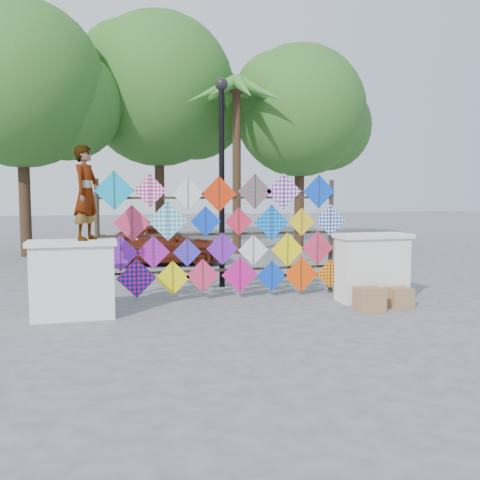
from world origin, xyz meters
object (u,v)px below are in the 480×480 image
(sedan, at_px, (160,243))
(lamppost, at_px, (222,162))
(kite_rack, at_px, (226,236))
(vendor_woman, at_px, (86,193))

(sedan, relative_size, lamppost, 0.80)
(kite_rack, height_order, sedan, kite_rack)
(vendor_woman, distance_m, lamppost, 3.59)
(kite_rack, relative_size, lamppost, 1.10)
(kite_rack, height_order, vendor_woman, vendor_woman)
(kite_rack, relative_size, sedan, 1.38)
(lamppost, bearing_deg, kite_rack, -99.77)
(sedan, bearing_deg, kite_rack, -163.74)
(vendor_woman, height_order, sedan, vendor_woman)
(kite_rack, bearing_deg, sedan, 97.46)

